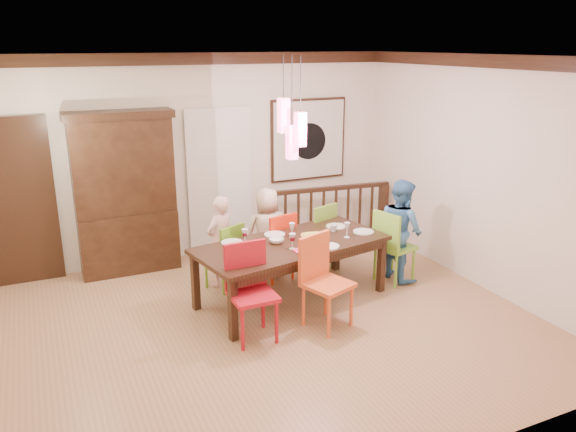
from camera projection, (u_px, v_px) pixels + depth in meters
name	position (u px, v px, depth m)	size (l,w,h in m)	color
floor	(262.00, 327.00, 6.25)	(6.00, 6.00, 0.00)	#A4754F
ceiling	(257.00, 57.00, 5.40)	(6.00, 6.00, 0.00)	white
wall_back	(194.00, 158.00, 8.00)	(6.00, 6.00, 0.00)	silver
wall_right	(482.00, 175.00, 7.02)	(5.00, 5.00, 0.00)	silver
crown_molding	(258.00, 65.00, 5.42)	(6.00, 5.00, 0.16)	black
panel_door	(13.00, 206.00, 7.11)	(1.04, 0.07, 2.24)	black
white_doorway	(220.00, 184.00, 8.22)	(0.97, 0.05, 2.22)	silver
painting	(308.00, 140.00, 8.63)	(1.25, 0.06, 1.25)	black
pendant_cluster	(292.00, 129.00, 6.29)	(0.27, 0.21, 1.14)	#FF4C84
dining_table	(292.00, 248.00, 6.71)	(2.45, 1.44, 0.75)	black
chair_far_left	(223.00, 251.00, 7.12)	(0.52, 0.52, 0.87)	#609D20
chair_far_mid	(275.00, 241.00, 7.39)	(0.50, 0.50, 0.93)	red
chair_far_right	(315.00, 231.00, 7.75)	(0.54, 0.54, 0.95)	#77AB31
chair_near_left	(253.00, 288.00, 5.83)	(0.47, 0.47, 1.03)	red
chair_near_mid	(328.00, 277.00, 6.10)	(0.60, 0.60, 1.03)	#E95D29
chair_end_right	(396.00, 241.00, 7.32)	(0.54, 0.54, 0.97)	#7EC336
china_hutch	(125.00, 193.00, 7.51)	(1.39, 0.46, 2.20)	black
balustrade	(330.00, 216.00, 8.56)	(1.95, 0.27, 0.96)	black
person_far_left	(220.00, 241.00, 7.18)	(0.44, 0.29, 1.19)	#FFC6C2
person_far_mid	(267.00, 232.00, 7.48)	(0.59, 0.39, 1.22)	beige
person_end_right	(401.00, 230.00, 7.38)	(0.66, 0.51, 1.35)	#4482C0
serving_bowl	(314.00, 239.00, 6.70)	(0.32, 0.32, 0.08)	gold
small_bowl	(277.00, 241.00, 6.66)	(0.18, 0.18, 0.06)	white
cup_left	(259.00, 249.00, 6.33)	(0.13, 0.13, 0.10)	silver
cup_right	(333.00, 228.00, 7.06)	(0.10, 0.10, 0.09)	silver
plate_far_left	(232.00, 242.00, 6.67)	(0.26, 0.26, 0.01)	white
plate_far_mid	(275.00, 234.00, 6.94)	(0.26, 0.26, 0.01)	white
plate_far_right	(336.00, 226.00, 7.25)	(0.26, 0.26, 0.01)	white
plate_near_left	(248.00, 257.00, 6.22)	(0.26, 0.26, 0.01)	white
plate_near_mid	(328.00, 246.00, 6.54)	(0.26, 0.26, 0.01)	white
plate_end_right	(363.00, 232.00, 7.05)	(0.26, 0.26, 0.01)	white
wine_glass_a	(245.00, 237.00, 6.60)	(0.08, 0.08, 0.19)	#590C19
wine_glass_b	(292.00, 231.00, 6.81)	(0.08, 0.08, 0.19)	silver
wine_glass_c	(292.00, 241.00, 6.44)	(0.08, 0.08, 0.19)	#590C19
wine_glass_d	(347.00, 230.00, 6.83)	(0.08, 0.08, 0.19)	silver
napkin	(301.00, 250.00, 6.41)	(0.18, 0.14, 0.01)	#D83359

